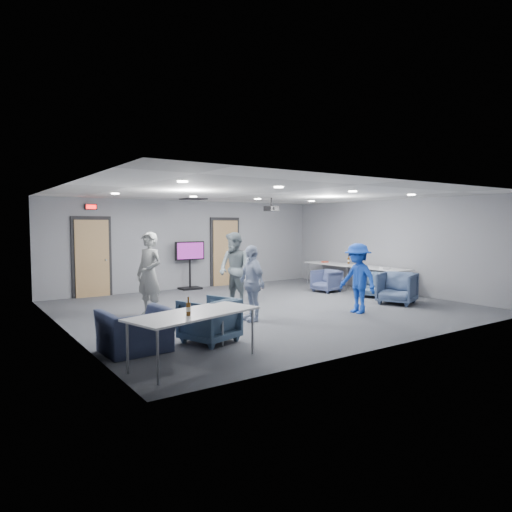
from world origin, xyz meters
TOP-DOWN VIEW (x-y plane):
  - floor at (0.00, 0.00)m, footprint 9.00×9.00m
  - ceiling at (0.00, 0.00)m, footprint 9.00×9.00m
  - wall_back at (0.00, 4.00)m, footprint 9.00×0.02m
  - wall_front at (0.00, -4.00)m, footprint 9.00×0.02m
  - wall_left at (-4.50, 0.00)m, footprint 0.02×8.00m
  - wall_right at (4.50, 0.00)m, footprint 0.02×8.00m
  - door_left at (-3.00, 3.95)m, footprint 1.06×0.17m
  - door_right at (1.20, 3.95)m, footprint 1.06×0.17m
  - exit_sign at (-3.00, 3.93)m, footprint 0.32×0.08m
  - hvac_diffuser at (-0.50, 2.80)m, footprint 0.60×0.60m
  - downlights at (0.00, 0.00)m, footprint 6.18×3.78m
  - person_a at (-2.71, 0.51)m, footprint 0.65×0.78m
  - person_b at (-0.51, 0.60)m, footprint 0.82×0.98m
  - person_c at (-1.13, -1.07)m, footprint 0.46×0.94m
  - person_d at (1.28, -1.73)m, footprint 0.59×1.01m
  - chair_right_a at (2.91, 1.01)m, footprint 0.78×0.76m
  - chair_right_b at (3.31, -0.43)m, footprint 0.92×0.90m
  - chair_right_c at (2.95, -1.48)m, footprint 1.12×1.11m
  - chair_front_a at (-2.68, -2.10)m, footprint 1.02×1.04m
  - chair_front_b at (-3.90, -2.00)m, footprint 1.07×0.95m
  - table_right_a at (4.00, 1.83)m, footprint 0.81×1.95m
  - table_right_b at (4.00, -0.07)m, footprint 0.74×1.77m
  - table_front_left at (-3.41, -3.00)m, footprint 2.08×1.28m
  - bottle_front at (-3.57, -3.15)m, footprint 0.07×0.07m
  - bottle_right at (4.25, 1.44)m, footprint 0.07×0.07m
  - snack_box at (3.95, 2.20)m, footprint 0.21×0.15m
  - wrapper at (3.80, -0.39)m, footprint 0.29×0.24m
  - tv_stand at (-0.16, 3.75)m, footprint 0.95×0.45m
  - projector at (0.98, 1.12)m, footprint 0.37×0.34m

SIDE VIEW (x-z plane):
  - floor at x=0.00m, z-range 0.00..0.00m
  - chair_right_a at x=2.91m, z-range 0.00..0.64m
  - chair_front_b at x=-3.90m, z-range 0.00..0.67m
  - chair_right_b at x=3.31m, z-range 0.00..0.67m
  - chair_front_a at x=-2.68m, z-range 0.00..0.75m
  - chair_right_c at x=2.95m, z-range 0.00..0.79m
  - table_right_b at x=4.00m, z-range 0.32..1.05m
  - table_front_left at x=-3.41m, z-range 0.32..1.05m
  - table_right_a at x=4.00m, z-range 0.32..1.05m
  - snack_box at x=3.95m, z-range 0.73..0.77m
  - wrapper at x=3.80m, z-range 0.73..0.79m
  - person_c at x=-1.13m, z-range 0.00..1.56m
  - person_d at x=1.28m, z-range 0.00..1.56m
  - bottle_front at x=-3.57m, z-range 0.70..0.95m
  - tv_stand at x=-0.16m, z-range 0.10..1.56m
  - bottle_right at x=4.25m, z-range 0.69..0.97m
  - person_b at x=-0.51m, z-range 0.00..1.79m
  - person_a at x=-2.71m, z-range 0.00..1.82m
  - door_left at x=-3.00m, z-range -0.05..2.19m
  - door_right at x=1.20m, z-range -0.05..2.19m
  - wall_back at x=0.00m, z-range 0.00..2.70m
  - wall_front at x=0.00m, z-range 0.00..2.70m
  - wall_left at x=-4.50m, z-range 0.00..2.70m
  - wall_right at x=4.50m, z-range 0.00..2.70m
  - projector at x=0.98m, z-range 2.23..2.58m
  - exit_sign at x=-3.00m, z-range 2.37..2.53m
  - downlights at x=0.00m, z-range 2.67..2.69m
  - hvac_diffuser at x=-0.50m, z-range 2.67..2.70m
  - ceiling at x=0.00m, z-range 2.70..2.70m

